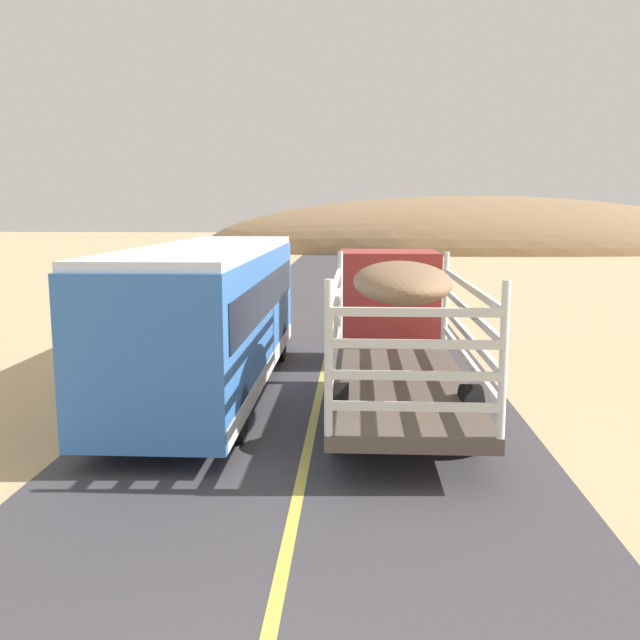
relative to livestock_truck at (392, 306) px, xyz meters
The scene contains 3 objects.
livestock_truck is the anchor object (origin of this frame).
bus 4.11m from the livestock_truck, 164.56° to the right, with size 2.54×10.00×3.21m.
distant_hill 55.12m from the livestock_truck, 79.01° to the left, with size 53.89×20.16×10.69m, color #957553.
Camera 1 is at (0.80, -3.28, 3.97)m, focal length 38.84 mm.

